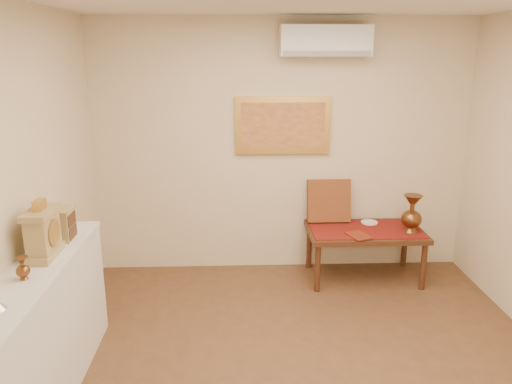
{
  "coord_description": "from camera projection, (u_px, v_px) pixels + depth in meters",
  "views": [
    {
      "loc": [
        -0.49,
        -2.99,
        2.35
      ],
      "look_at": [
        -0.33,
        1.15,
        1.18
      ],
      "focal_mm": 35.0,
      "sensor_mm": 36.0,
      "label": 1
    }
  ],
  "objects": [
    {
      "name": "wall_back",
      "position": [
        282.0,
        148.0,
        5.33
      ],
      "size": [
        4.0,
        0.02,
        2.7
      ],
      "primitive_type": "cube",
      "color": "beige",
      "rests_on": "ground"
    },
    {
      "name": "brass_urn_small",
      "position": [
        22.0,
        265.0,
        3.09
      ],
      "size": [
        0.09,
        0.09,
        0.2
      ],
      "primitive_type": null,
      "color": "brown",
      "rests_on": "display_ledge"
    },
    {
      "name": "table_cloth",
      "position": [
        365.0,
        229.0,
        5.22
      ],
      "size": [
        1.14,
        0.59,
        0.01
      ],
      "primitive_type": "cube",
      "color": "maroon",
      "rests_on": "low_table"
    },
    {
      "name": "brass_urn_tall",
      "position": [
        412.0,
        210.0,
        5.09
      ],
      "size": [
        0.21,
        0.21,
        0.47
      ],
      "primitive_type": null,
      "color": "brown",
      "rests_on": "table_cloth"
    },
    {
      "name": "plate",
      "position": [
        369.0,
        222.0,
        5.4
      ],
      "size": [
        0.18,
        0.18,
        0.01
      ],
      "primitive_type": "cylinder",
      "color": "white",
      "rests_on": "table_cloth"
    },
    {
      "name": "menu",
      "position": [
        359.0,
        236.0,
        5.02
      ],
      "size": [
        0.25,
        0.3,
        0.01
      ],
      "primitive_type": "cube",
      "rotation": [
        0.0,
        0.0,
        0.35
      ],
      "color": "maroon",
      "rests_on": "table_cloth"
    },
    {
      "name": "cushion",
      "position": [
        329.0,
        201.0,
        5.41
      ],
      "size": [
        0.46,
        0.19,
        0.47
      ],
      "primitive_type": "cube",
      "rotation": [
        -0.21,
        0.0,
        0.0
      ],
      "color": "#5B1712",
      "rests_on": "table_cloth"
    },
    {
      "name": "display_ledge",
      "position": [
        39.0,
        340.0,
        3.33
      ],
      "size": [
        0.37,
        2.02,
        0.98
      ],
      "color": "silver",
      "rests_on": "floor"
    },
    {
      "name": "mantel_clock",
      "position": [
        43.0,
        233.0,
        3.41
      ],
      "size": [
        0.17,
        0.36,
        0.41
      ],
      "color": "tan",
      "rests_on": "display_ledge"
    },
    {
      "name": "wooden_chest",
      "position": [
        62.0,
        224.0,
        3.74
      ],
      "size": [
        0.16,
        0.21,
        0.24
      ],
      "color": "tan",
      "rests_on": "display_ledge"
    },
    {
      "name": "low_table",
      "position": [
        365.0,
        235.0,
        5.24
      ],
      "size": [
        1.2,
        0.7,
        0.55
      ],
      "color": "#482515",
      "rests_on": "floor"
    },
    {
      "name": "painting",
      "position": [
        283.0,
        125.0,
        5.24
      ],
      "size": [
        1.0,
        0.06,
        0.6
      ],
      "color": "gold",
      "rests_on": "wall_back"
    },
    {
      "name": "ac_unit",
      "position": [
        325.0,
        41.0,
        4.92
      ],
      "size": [
        0.9,
        0.25,
        0.3
      ],
      "color": "white",
      "rests_on": "wall_back"
    }
  ]
}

